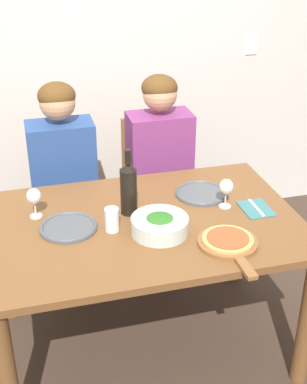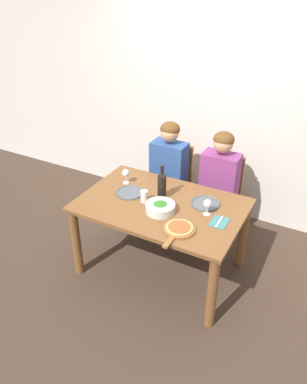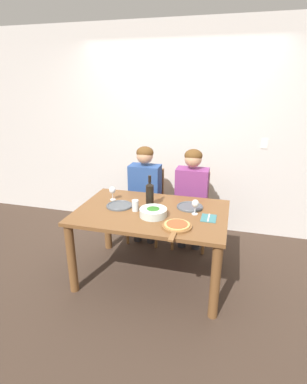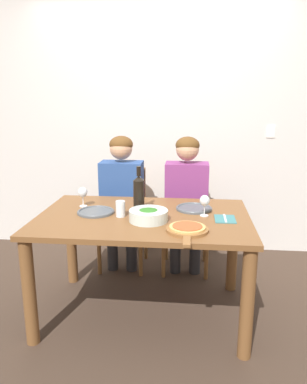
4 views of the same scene
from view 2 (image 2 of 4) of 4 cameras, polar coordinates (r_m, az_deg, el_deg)
ground_plane at (r=3.88m, az=1.07°, el=-11.40°), size 40.00×40.00×0.00m
back_wall at (r=4.30m, az=9.69°, el=13.39°), size 10.00×0.06×2.70m
dining_table at (r=3.48m, az=1.17°, el=-3.57°), size 1.49×0.98×0.77m
chair_left at (r=4.31m, az=2.83°, el=1.69°), size 0.42×0.42×0.93m
chair_right at (r=4.13m, az=10.18°, el=-0.20°), size 0.42×0.42×0.93m
person_woman at (r=4.11m, az=2.25°, el=4.04°), size 0.47×0.51×1.25m
person_man at (r=3.92m, az=9.97°, el=2.15°), size 0.47×0.51×1.25m
wine_bottle at (r=3.43m, az=1.29°, el=1.12°), size 0.08×0.08×0.33m
broccoli_bowl at (r=3.28m, az=1.04°, el=-2.38°), size 0.26×0.26×0.08m
dinner_plate_left at (r=3.57m, az=-3.63°, el=-0.05°), size 0.27×0.27×0.02m
dinner_plate_right at (r=3.43m, az=7.90°, el=-1.70°), size 0.27×0.27×0.02m
pizza_on_board at (r=3.07m, az=3.89°, el=-5.64°), size 0.27×0.41×0.04m
wine_glass_left at (r=3.70m, az=-4.27°, el=2.79°), size 0.07×0.07×0.15m
wine_glass_right at (r=3.24m, az=8.21°, el=-1.87°), size 0.07×0.07×0.15m
water_tumbler at (r=3.41m, az=-1.44°, el=-0.65°), size 0.07×0.07×0.11m
fork_on_napkin at (r=3.21m, az=9.99°, el=-4.55°), size 0.14×0.18×0.01m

